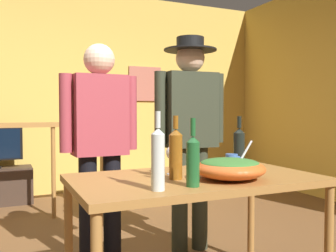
# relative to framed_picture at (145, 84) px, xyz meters

# --- Properties ---
(back_wall) EXTENTS (6.35, 0.10, 2.79)m
(back_wall) POSITION_rel_framed_picture_xyz_m (-1.33, 0.06, -0.13)
(back_wall) COLOR gold
(back_wall) RESTS_ON ground_plane
(framed_picture) EXTENTS (0.50, 0.03, 0.51)m
(framed_picture) POSITION_rel_framed_picture_xyz_m (0.00, 0.00, 0.00)
(framed_picture) COLOR #AF624F
(serving_table) EXTENTS (1.41, 0.80, 0.75)m
(serving_table) POSITION_rel_framed_picture_xyz_m (-0.95, -3.33, -0.85)
(serving_table) COLOR #9E6B33
(serving_table) RESTS_ON ground_plane
(salad_bowl) EXTENTS (0.39, 0.39, 0.21)m
(salad_bowl) POSITION_rel_framed_picture_xyz_m (-0.82, -3.49, -0.71)
(salad_bowl) COLOR #DB5B23
(salad_bowl) RESTS_ON serving_table
(wine_glass) EXTENTS (0.08, 0.08, 0.17)m
(wine_glass) POSITION_rel_framed_picture_xyz_m (-1.05, -3.23, -0.65)
(wine_glass) COLOR silver
(wine_glass) RESTS_ON serving_table
(wine_bottle_green) EXTENTS (0.07, 0.07, 0.34)m
(wine_bottle_green) POSITION_rel_framed_picture_xyz_m (-1.10, -3.59, -0.64)
(wine_bottle_green) COLOR #1E5628
(wine_bottle_green) RESTS_ON serving_table
(wine_bottle_amber) EXTENTS (0.07, 0.07, 0.35)m
(wine_bottle_amber) POSITION_rel_framed_picture_xyz_m (-1.09, -3.37, -0.63)
(wine_bottle_amber) COLOR brown
(wine_bottle_amber) RESTS_ON serving_table
(wine_bottle_clear) EXTENTS (0.07, 0.07, 0.38)m
(wine_bottle_clear) POSITION_rel_framed_picture_xyz_m (-1.29, -3.60, -0.62)
(wine_bottle_clear) COLOR silver
(wine_bottle_clear) RESTS_ON serving_table
(wine_bottle_dark) EXTENTS (0.08, 0.08, 0.34)m
(wine_bottle_dark) POSITION_rel_framed_picture_xyz_m (-0.46, -3.07, -0.64)
(wine_bottle_dark) COLOR black
(wine_bottle_dark) RESTS_ON serving_table
(mug_blue) EXTENTS (0.12, 0.08, 0.09)m
(mug_blue) POSITION_rel_framed_picture_xyz_m (-0.57, -3.14, -0.73)
(mug_blue) COLOR #3866B2
(mug_blue) RESTS_ON serving_table
(person_standing_left) EXTENTS (0.57, 0.23, 1.61)m
(person_standing_left) POSITION_rel_framed_picture_xyz_m (-1.32, -2.56, -0.58)
(person_standing_left) COLOR black
(person_standing_left) RESTS_ON ground_plane
(person_standing_right) EXTENTS (0.60, 0.42, 1.72)m
(person_standing_right) POSITION_rel_framed_picture_xyz_m (-0.58, -2.56, -0.50)
(person_standing_right) COLOR #2D3323
(person_standing_right) RESTS_ON ground_plane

